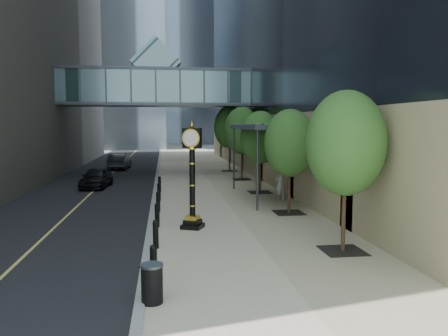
{
  "coord_description": "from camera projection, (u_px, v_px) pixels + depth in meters",
  "views": [
    {
      "loc": [
        -2.36,
        -10.79,
        4.34
      ],
      "look_at": [
        0.05,
        6.81,
        2.57
      ],
      "focal_mm": 35.0,
      "sensor_mm": 36.0,
      "label": 1
    }
  ],
  "objects": [
    {
      "name": "distant_tower_c",
      "position": [
        150.0,
        26.0,
        125.66
      ],
      "size": [
        22.0,
        22.0,
        65.0
      ],
      "primitive_type": "cube",
      "color": "#94AABB",
      "rests_on": "ground"
    },
    {
      "name": "pedestrian",
      "position": [
        280.0,
        184.0,
        24.85
      ],
      "size": [
        0.75,
        0.58,
        1.81
      ],
      "primitive_type": "imported",
      "rotation": [
        0.0,
        0.0,
        3.39
      ],
      "color": "#B1AFA3",
      "rests_on": "sidewalk"
    },
    {
      "name": "car_near",
      "position": [
        97.0,
        177.0,
        29.94
      ],
      "size": [
        2.07,
        4.26,
        1.4
      ],
      "primitive_type": "imported",
      "rotation": [
        0.0,
        0.0,
        -0.1
      ],
      "color": "black",
      "rests_on": "road"
    },
    {
      "name": "skywalk",
      "position": [
        156.0,
        86.0,
        37.82
      ],
      "size": [
        17.0,
        4.2,
        5.8
      ],
      "color": "slate",
      "rests_on": "ground"
    },
    {
      "name": "entrance_canopy",
      "position": [
        266.0,
        127.0,
        25.24
      ],
      "size": [
        3.0,
        8.0,
        4.38
      ],
      "color": "#383F44",
      "rests_on": "ground"
    },
    {
      "name": "road",
      "position": [
        124.0,
        163.0,
        49.87
      ],
      "size": [
        8.0,
        180.0,
        0.02
      ],
      "primitive_type": "cube",
      "color": "black",
      "rests_on": "ground"
    },
    {
      "name": "bollard_row",
      "position": [
        158.0,
        209.0,
        19.84
      ],
      "size": [
        0.2,
        16.2,
        0.9
      ],
      "color": "black",
      "rests_on": "sidewalk"
    },
    {
      "name": "car_far",
      "position": [
        120.0,
        161.0,
        42.48
      ],
      "size": [
        1.97,
        4.76,
        1.53
      ],
      "primitive_type": "imported",
      "rotation": [
        0.0,
        0.0,
        3.07
      ],
      "color": "black",
      "rests_on": "road"
    },
    {
      "name": "sidewalk",
      "position": [
        194.0,
        162.0,
        50.95
      ],
      "size": [
        8.0,
        180.0,
        0.06
      ],
      "primitive_type": "cube",
      "color": "#C0B194",
      "rests_on": "ground"
    },
    {
      "name": "street_clock",
      "position": [
        192.0,
        183.0,
        17.91
      ],
      "size": [
        1.07,
        1.07,
        4.32
      ],
      "rotation": [
        0.0,
        0.0,
        -0.43
      ],
      "color": "black",
      "rests_on": "sidewalk"
    },
    {
      "name": "ground",
      "position": [
        258.0,
        291.0,
        11.38
      ],
      "size": [
        320.0,
        320.0,
        0.0
      ],
      "primitive_type": "plane",
      "color": "gray",
      "rests_on": "ground"
    },
    {
      "name": "curb",
      "position": [
        159.0,
        162.0,
        50.41
      ],
      "size": [
        0.25,
        180.0,
        0.07
      ],
      "primitive_type": "cube",
      "color": "gray",
      "rests_on": "ground"
    },
    {
      "name": "street_trees",
      "position": [
        256.0,
        133.0,
        28.55
      ],
      "size": [
        2.91,
        28.78,
        5.99
      ],
      "color": "black",
      "rests_on": "sidewalk"
    },
    {
      "name": "trash_bin",
      "position": [
        152.0,
        285.0,
        10.47
      ],
      "size": [
        0.6,
        0.6,
        0.9
      ],
      "primitive_type": "cylinder",
      "rotation": [
        0.0,
        0.0,
        -0.17
      ],
      "color": "black",
      "rests_on": "sidewalk"
    }
  ]
}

